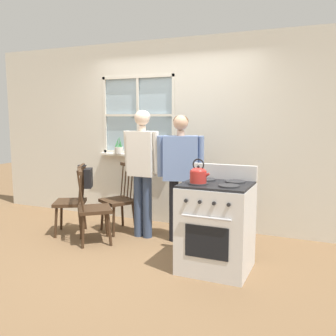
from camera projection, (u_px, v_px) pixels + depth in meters
name	position (u px, v px, depth m)	size (l,w,h in m)	color
ground_plane	(128.00, 254.00, 4.40)	(16.00, 16.00, 0.00)	brown
wall_back	(176.00, 135.00, 5.47)	(6.40, 0.16, 2.70)	silver
chair_by_window	(72.00, 202.00, 5.11)	(0.55, 0.56, 0.95)	#3D2819
chair_near_wall	(119.00, 201.00, 5.22)	(0.56, 0.56, 0.95)	#3D2819
chair_center_cluster	(93.00, 209.00, 4.74)	(0.58, 0.58, 0.95)	#3D2819
person_elderly_left	(142.00, 162.00, 4.89)	(0.51, 0.22, 1.68)	#384766
person_teen_center	(181.00, 166.00, 4.72)	(0.59, 0.34, 1.62)	black
stove	(216.00, 226.00, 3.90)	(0.71, 0.68, 1.08)	silver
kettle	(198.00, 174.00, 3.77)	(0.21, 0.17, 0.25)	red
potted_plant	(119.00, 148.00, 5.78)	(0.14, 0.14, 0.27)	beige
handbag	(88.00, 177.00, 5.08)	(0.25, 0.24, 0.31)	black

